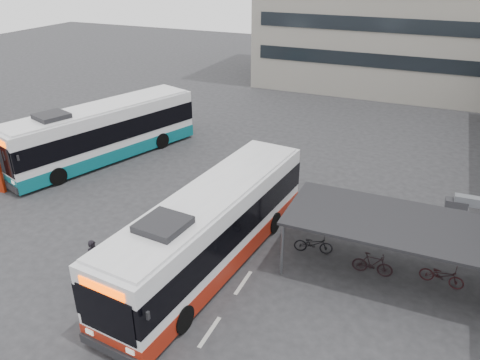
% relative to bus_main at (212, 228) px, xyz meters
% --- Properties ---
extents(ground, '(120.00, 120.00, 0.00)m').
position_rel_bus_main_xyz_m(ground, '(-0.72, -0.77, -1.71)').
color(ground, '#28282B').
rests_on(ground, ground).
extents(bike_shelter, '(10.00, 4.00, 2.54)m').
position_rel_bus_main_xyz_m(bike_shelter, '(7.73, 2.23, -0.07)').
color(bike_shelter, '#595B60').
rests_on(bike_shelter, ground).
extents(road_markings, '(0.15, 7.60, 0.01)m').
position_rel_bus_main_xyz_m(road_markings, '(1.78, -3.77, -1.70)').
color(road_markings, beige).
rests_on(road_markings, ground).
extents(bus_main, '(3.83, 12.64, 3.68)m').
position_rel_bus_main_xyz_m(bus_main, '(0.00, 0.00, 0.00)').
color(bus_main, white).
rests_on(bus_main, ground).
extents(bus_teal, '(6.66, 12.98, 3.77)m').
position_rel_bus_main_xyz_m(bus_teal, '(-11.48, 7.41, 0.04)').
color(bus_teal, white).
rests_on(bus_teal, ground).
extents(pedestrian, '(0.63, 0.72, 1.66)m').
position_rel_bus_main_xyz_m(pedestrian, '(-4.00, -2.73, -0.88)').
color(pedestrian, black).
rests_on(pedestrian, ground).
extents(sign_totem_north, '(0.49, 0.29, 2.34)m').
position_rel_bus_main_xyz_m(sign_totem_north, '(-12.43, 9.27, -0.50)').
color(sign_totem_north, '#951F09').
rests_on(sign_totem_north, ground).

